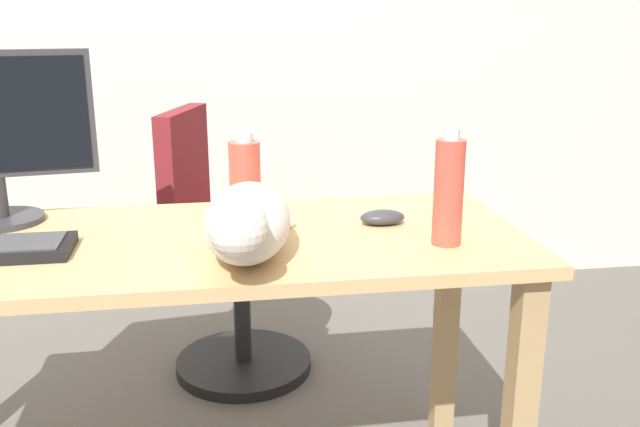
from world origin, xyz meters
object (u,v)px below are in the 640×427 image
(cat, at_px, (247,222))
(spray_bottle, at_px, (245,176))
(computer_mouse, at_px, (382,217))
(water_bottle, at_px, (449,191))
(office_chair, at_px, (226,262))

(cat, distance_m, spray_bottle, 0.35)
(computer_mouse, distance_m, water_bottle, 0.22)
(water_bottle, bearing_deg, cat, -176.10)
(office_chair, distance_m, computer_mouse, 0.88)
(water_bottle, bearing_deg, spray_bottle, 143.09)
(cat, xyz_separation_m, spray_bottle, (0.02, 0.35, 0.02))
(computer_mouse, relative_size, spray_bottle, 0.53)
(cat, bearing_deg, spray_bottle, 87.45)
(office_chair, bearing_deg, computer_mouse, -62.95)
(computer_mouse, bearing_deg, cat, -149.96)
(cat, bearing_deg, office_chair, 91.90)
(office_chair, height_order, spray_bottle, spray_bottle)
(office_chair, relative_size, computer_mouse, 8.48)
(office_chair, distance_m, cat, 1.01)
(office_chair, relative_size, water_bottle, 3.59)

